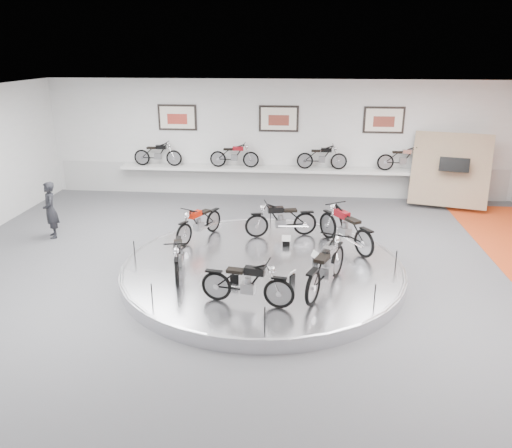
# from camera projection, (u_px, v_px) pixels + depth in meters

# --- Properties ---
(floor) EXTENTS (16.00, 16.00, 0.00)m
(floor) POSITION_uv_depth(u_px,v_px,m) (261.00, 281.00, 11.23)
(floor) COLOR #4C4C4F
(floor) RESTS_ON ground
(ceiling) EXTENTS (16.00, 16.00, 0.00)m
(ceiling) POSITION_uv_depth(u_px,v_px,m) (262.00, 99.00, 9.90)
(ceiling) COLOR white
(ceiling) RESTS_ON wall_back
(wall_back) EXTENTS (16.00, 0.00, 16.00)m
(wall_back) POSITION_uv_depth(u_px,v_px,m) (278.00, 139.00, 17.14)
(wall_back) COLOR silver
(wall_back) RESTS_ON floor
(wall_front) EXTENTS (16.00, 0.00, 16.00)m
(wall_front) POSITION_uv_depth(u_px,v_px,m) (190.00, 438.00, 4.00)
(wall_front) COLOR silver
(wall_front) RESTS_ON floor
(dado_band) EXTENTS (15.68, 0.04, 1.10)m
(dado_band) POSITION_uv_depth(u_px,v_px,m) (278.00, 180.00, 17.60)
(dado_band) COLOR #BCBCBA
(dado_band) RESTS_ON floor
(display_platform) EXTENTS (6.40, 6.40, 0.30)m
(display_platform) POSITION_uv_depth(u_px,v_px,m) (262.00, 269.00, 11.47)
(display_platform) COLOR silver
(display_platform) RESTS_ON floor
(platform_rim) EXTENTS (6.40, 6.40, 0.10)m
(platform_rim) POSITION_uv_depth(u_px,v_px,m) (263.00, 265.00, 11.43)
(platform_rim) COLOR #B2B2BA
(platform_rim) RESTS_ON display_platform
(shelf) EXTENTS (11.00, 0.55, 0.10)m
(shelf) POSITION_uv_depth(u_px,v_px,m) (278.00, 170.00, 17.19)
(shelf) COLOR silver
(shelf) RESTS_ON wall_back
(poster_left) EXTENTS (1.35, 0.06, 0.88)m
(poster_left) POSITION_uv_depth(u_px,v_px,m) (177.00, 117.00, 17.18)
(poster_left) COLOR #F1E7CF
(poster_left) RESTS_ON wall_back
(poster_center) EXTENTS (1.35, 0.06, 0.88)m
(poster_center) POSITION_uv_depth(u_px,v_px,m) (279.00, 119.00, 16.87)
(poster_center) COLOR #F1E7CF
(poster_center) RESTS_ON wall_back
(poster_right) EXTENTS (1.35, 0.06, 0.88)m
(poster_right) POSITION_uv_depth(u_px,v_px,m) (384.00, 120.00, 16.56)
(poster_right) COLOR #F1E7CF
(poster_right) RESTS_ON wall_back
(display_panel) EXTENTS (2.56, 1.52, 2.30)m
(display_panel) POSITION_uv_depth(u_px,v_px,m) (450.00, 170.00, 16.05)
(display_panel) COLOR #917E5A
(display_panel) RESTS_ON floor
(shelf_bike_a) EXTENTS (1.22, 0.43, 0.73)m
(shelf_bike_a) POSITION_uv_depth(u_px,v_px,m) (158.00, 155.00, 17.42)
(shelf_bike_a) COLOR black
(shelf_bike_a) RESTS_ON shelf
(shelf_bike_b) EXTENTS (1.22, 0.43, 0.73)m
(shelf_bike_b) POSITION_uv_depth(u_px,v_px,m) (234.00, 157.00, 17.19)
(shelf_bike_b) COLOR maroon
(shelf_bike_b) RESTS_ON shelf
(shelf_bike_c) EXTENTS (1.22, 0.43, 0.73)m
(shelf_bike_c) POSITION_uv_depth(u_px,v_px,m) (322.00, 159.00, 16.92)
(shelf_bike_c) COLOR black
(shelf_bike_c) RESTS_ON shelf
(shelf_bike_d) EXTENTS (1.22, 0.43, 0.73)m
(shelf_bike_d) POSITION_uv_depth(u_px,v_px,m) (403.00, 160.00, 16.68)
(shelf_bike_d) COLOR #B1B1B6
(shelf_bike_d) RESTS_ON shelf
(bike_a) EXTENTS (1.51, 1.83, 1.05)m
(bike_a) POSITION_uv_depth(u_px,v_px,m) (346.00, 227.00, 12.17)
(bike_a) COLOR maroon
(bike_a) RESTS_ON display_platform
(bike_b) EXTENTS (1.69, 0.92, 0.94)m
(bike_b) POSITION_uv_depth(u_px,v_px,m) (281.00, 219.00, 12.92)
(bike_b) COLOR black
(bike_b) RESTS_ON display_platform
(bike_c) EXTENTS (1.17, 1.61, 0.90)m
(bike_c) POSITION_uv_depth(u_px,v_px,m) (199.00, 222.00, 12.75)
(bike_c) COLOR #B11704
(bike_c) RESTS_ON display_platform
(bike_d) EXTENTS (0.80, 1.56, 0.87)m
(bike_d) POSITION_uv_depth(u_px,v_px,m) (178.00, 256.00, 10.73)
(bike_d) COLOR black
(bike_d) RESTS_ON display_platform
(bike_e) EXTENTS (1.63, 0.80, 0.92)m
(bike_e) POSITION_uv_depth(u_px,v_px,m) (247.00, 283.00, 9.45)
(bike_e) COLOR black
(bike_e) RESTS_ON display_platform
(bike_f) EXTENTS (1.27, 1.92, 1.06)m
(bike_f) POSITION_uv_depth(u_px,v_px,m) (326.00, 266.00, 10.01)
(bike_f) COLOR #B1B1B6
(bike_f) RESTS_ON display_platform
(visitor) EXTENTS (0.62, 0.68, 1.57)m
(visitor) POSITION_uv_depth(u_px,v_px,m) (50.00, 210.00, 13.60)
(visitor) COLOR black
(visitor) RESTS_ON floor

